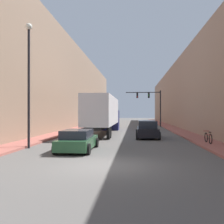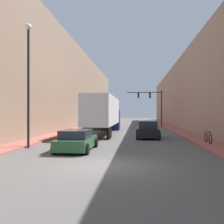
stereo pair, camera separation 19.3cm
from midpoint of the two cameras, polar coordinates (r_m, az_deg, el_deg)
ground_plane at (r=11.37m, az=-1.63°, el=-12.14°), size 200.00×200.00×0.00m
sidewalk_right at (r=41.45m, az=13.20°, el=-3.30°), size 2.00×80.00×0.15m
sidewalk_left at (r=41.92m, az=-5.69°, el=-3.26°), size 2.00×80.00×0.15m
building_right at (r=42.20m, az=18.60°, el=3.83°), size 6.00×80.00×10.55m
building_left at (r=43.03m, az=-10.94°, el=5.54°), size 6.00×80.00×13.23m
semi_truck at (r=27.94m, az=-1.59°, el=-0.29°), size 2.59×14.55×4.02m
sedan_car at (r=15.79m, az=-7.68°, el=-6.45°), size 2.11×4.40×1.30m
suv_car at (r=23.42m, az=8.33°, el=-4.05°), size 2.11×4.53×1.62m
traffic_signal_gantry at (r=42.76m, az=9.52°, el=2.35°), size 5.93×0.35×6.10m
street_lamp at (r=17.69m, az=-18.28°, el=9.04°), size 0.44×0.44×8.31m
parked_bicycle at (r=19.50m, az=21.39°, el=-5.52°), size 0.44×1.83×0.86m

